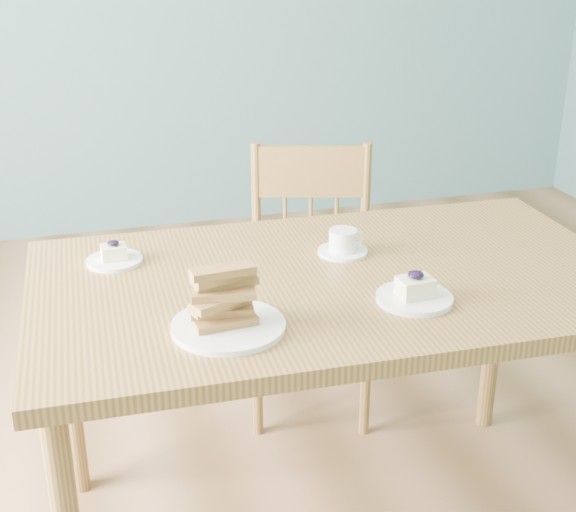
{
  "coord_description": "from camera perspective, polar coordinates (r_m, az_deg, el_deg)",
  "views": [
    {
      "loc": [
        -0.53,
        -1.79,
        1.61
      ],
      "look_at": [
        -0.03,
        -0.04,
        0.84
      ],
      "focal_mm": 50.0,
      "sensor_mm": 36.0,
      "label": 1
    }
  ],
  "objects": [
    {
      "name": "room",
      "position": [
        1.89,
        0.45,
        15.03
      ],
      "size": [
        5.01,
        5.01,
        2.71
      ],
      "color": "#A3704C",
      "rests_on": "ground"
    },
    {
      "name": "dining_table",
      "position": [
        2.02,
        3.22,
        -3.42
      ],
      "size": [
        1.5,
        0.88,
        0.79
      ],
      "rotation": [
        0.0,
        0.0,
        -0.02
      ],
      "color": "#A0703C",
      "rests_on": "ground"
    },
    {
      "name": "dining_chair",
      "position": [
        2.73,
        1.64,
        -1.8
      ],
      "size": [
        0.51,
        0.5,
        0.91
      ],
      "rotation": [
        0.0,
        0.0,
        -0.29
      ],
      "color": "#A0703C",
      "rests_on": "ground"
    },
    {
      "name": "cheesecake_plate_near",
      "position": [
        1.87,
        8.99,
        -2.65
      ],
      "size": [
        0.18,
        0.18,
        0.07
      ],
      "rotation": [
        0.0,
        0.0,
        0.07
      ],
      "color": "white",
      "rests_on": "dining_table"
    },
    {
      "name": "cheesecake_plate_far",
      "position": [
        2.1,
        -12.25,
        -0.06
      ],
      "size": [
        0.14,
        0.14,
        0.06
      ],
      "rotation": [
        0.0,
        0.0,
        0.04
      ],
      "color": "white",
      "rests_on": "dining_table"
    },
    {
      "name": "coffee_cup",
      "position": [
        2.11,
        3.96,
        0.9
      ],
      "size": [
        0.13,
        0.13,
        0.07
      ],
      "rotation": [
        0.0,
        0.0,
        0.05
      ],
      "color": "white",
      "rests_on": "dining_table"
    },
    {
      "name": "biscotti_plate",
      "position": [
        1.71,
        -4.31,
        -3.68
      ],
      "size": [
        0.25,
        0.25,
        0.15
      ],
      "rotation": [
        0.0,
        0.0,
        0.19
      ],
      "color": "white",
      "rests_on": "dining_table"
    }
  ]
}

